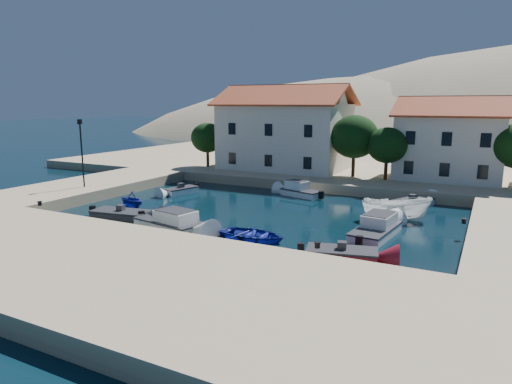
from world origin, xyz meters
TOP-DOWN VIEW (x-y plane):
  - ground at (0.00, 0.00)m, footprint 400.00×400.00m
  - quay_south at (0.00, -6.00)m, footprint 52.00×12.00m
  - quay_west at (-19.00, 10.00)m, footprint 8.00×20.00m
  - quay_north at (2.00, 38.00)m, footprint 80.00×36.00m
  - hills at (20.64, 123.62)m, footprint 254.00×176.00m
  - building_left at (-6.00, 28.00)m, footprint 14.70×9.45m
  - building_mid at (12.00, 29.00)m, footprint 10.50×8.40m
  - trees at (4.51, 25.46)m, footprint 37.30×5.30m
  - lamppost at (-17.50, 8.00)m, footprint 0.35×0.25m
  - bollards at (2.80, 3.87)m, footprint 29.36×9.56m
  - motorboat_grey_sw at (-8.85, 3.63)m, footprint 4.69×2.62m
  - cabin_cruiser_south at (-3.78, 3.03)m, footprint 5.57×3.20m
  - rowboat_south at (2.63, 3.44)m, footprint 4.44×3.18m
  - motorboat_red_se at (8.90, 2.37)m, footprint 4.27×2.68m
  - cabin_cruiser_east at (9.53, 7.80)m, footprint 2.58×5.35m
  - boat_east at (9.94, 12.71)m, footprint 5.48×3.59m
  - motorboat_white_ne at (10.25, 18.16)m, footprint 3.34×4.33m
  - rowboat_west at (-11.08, 7.20)m, footprint 3.25×2.94m
  - motorboat_white_west at (-10.57, 13.54)m, footprint 2.33×3.64m
  - cabin_cruiser_north at (0.23, 17.81)m, footprint 4.26×2.74m

SIDE VIEW (x-z plane):
  - hills at x=20.64m, z-range -72.90..26.10m
  - ground at x=0.00m, z-range 0.00..0.00m
  - rowboat_south at x=2.63m, z-range -0.46..0.46m
  - boat_east at x=9.94m, z-range -0.99..0.99m
  - rowboat_west at x=-11.08m, z-range -0.75..0.75m
  - motorboat_grey_sw at x=-8.85m, z-range -0.33..0.92m
  - motorboat_white_ne at x=10.25m, z-range -0.33..0.92m
  - motorboat_red_se at x=8.90m, z-range -0.33..0.92m
  - motorboat_white_west at x=-10.57m, z-range -0.33..0.92m
  - cabin_cruiser_north at x=0.23m, z-range -0.32..1.28m
  - cabin_cruiser_south at x=-3.78m, z-range -0.32..1.28m
  - cabin_cruiser_east at x=9.53m, z-range -0.32..1.28m
  - quay_south at x=0.00m, z-range 0.00..1.00m
  - quay_west at x=-19.00m, z-range 0.00..1.00m
  - quay_north at x=2.00m, z-range 0.00..1.00m
  - bollards at x=2.80m, z-range 1.00..1.30m
  - lamppost at x=-17.50m, z-range 1.64..7.87m
  - trees at x=4.51m, z-range 1.61..8.06m
  - building_mid at x=12.00m, z-range 1.07..9.37m
  - building_left at x=-6.00m, z-range 1.09..10.79m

